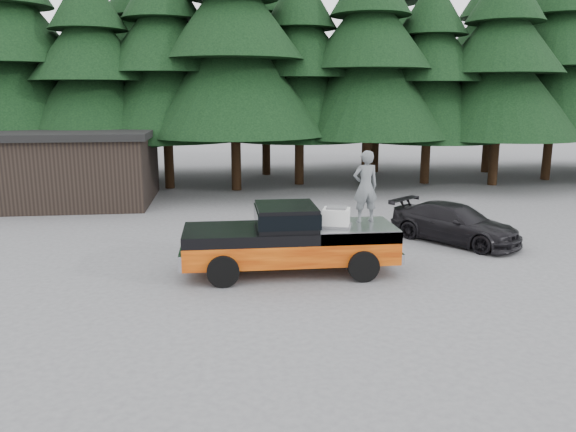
{
  "coord_description": "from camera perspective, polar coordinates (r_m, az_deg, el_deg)",
  "views": [
    {
      "loc": [
        -1.74,
        -14.46,
        4.89
      ],
      "look_at": [
        -0.03,
        0.0,
        1.71
      ],
      "focal_mm": 35.0,
      "sensor_mm": 36.0,
      "label": 1
    }
  ],
  "objects": [
    {
      "name": "truck_cab",
      "position": [
        15.36,
        -0.2,
        0.03
      ],
      "size": [
        1.66,
        1.9,
        0.59
      ],
      "primitive_type": "cube",
      "color": "black",
      "rests_on": "pickup_truck"
    },
    {
      "name": "ground",
      "position": [
        15.37,
        0.1,
        -6.25
      ],
      "size": [
        120.0,
        120.0,
        0.0
      ],
      "primitive_type": "plane",
      "color": "#505052",
      "rests_on": "ground"
    },
    {
      "name": "utility_building",
      "position": [
        27.63,
        -22.03,
        4.71
      ],
      "size": [
        8.4,
        6.4,
        3.3
      ],
      "color": "black",
      "rests_on": "ground"
    },
    {
      "name": "man_on_bed",
      "position": [
        15.95,
        7.87,
        3.0
      ],
      "size": [
        0.8,
        0.59,
        2.03
      ],
      "primitive_type": "imported",
      "rotation": [
        0.0,
        0.0,
        3.29
      ],
      "color": "#585D5F",
      "rests_on": "pickup_truck"
    },
    {
      "name": "treeline",
      "position": [
        31.86,
        -2.98,
        17.39
      ],
      "size": [
        60.15,
        16.05,
        17.5
      ],
      "color": "black",
      "rests_on": "ground"
    },
    {
      "name": "air_compressor",
      "position": [
        15.38,
        4.93,
        -0.2
      ],
      "size": [
        0.85,
        0.77,
        0.49
      ],
      "primitive_type": "cube",
      "rotation": [
        0.0,
        0.0,
        -0.3
      ],
      "color": "silver",
      "rests_on": "pickup_truck"
    },
    {
      "name": "pickup_truck",
      "position": [
        15.6,
        0.17,
        -3.41
      ],
      "size": [
        6.0,
        2.04,
        1.33
      ],
      "primitive_type": null,
      "color": "orange",
      "rests_on": "ground"
    },
    {
      "name": "parked_car",
      "position": [
        19.63,
        16.59,
        -0.72
      ],
      "size": [
        4.12,
        4.61,
        1.29
      ],
      "primitive_type": "imported",
      "rotation": [
        0.0,
        0.0,
        0.65
      ],
      "color": "black",
      "rests_on": "ground"
    }
  ]
}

